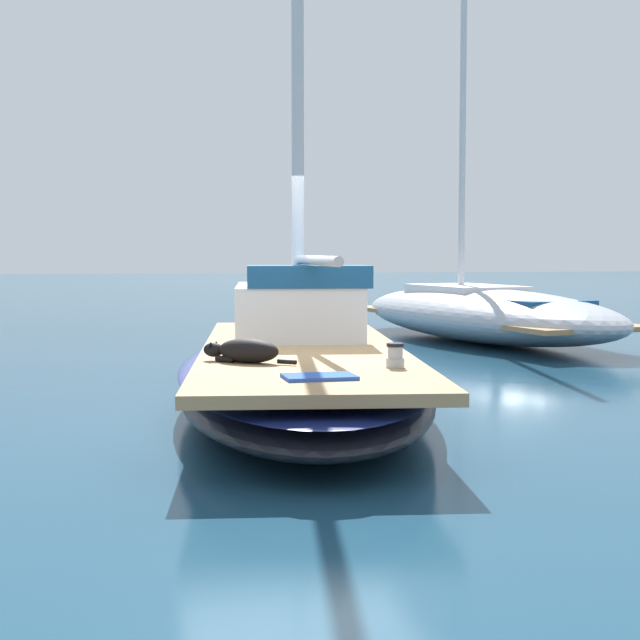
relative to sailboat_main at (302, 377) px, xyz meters
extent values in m
plane|color=navy|center=(0.00, 0.00, -0.34)|extent=(120.00, 120.00, 0.00)
ellipsoid|color=black|center=(0.00, 0.00, -0.06)|extent=(3.39, 7.46, 0.56)
ellipsoid|color=navy|center=(0.00, 0.00, 0.12)|extent=(3.40, 7.49, 0.08)
cube|color=tan|center=(0.00, 0.00, 0.27)|extent=(2.87, 6.83, 0.10)
cylinder|color=silver|center=(0.11, -0.21, 1.22)|extent=(0.10, 2.20, 0.10)
cube|color=silver|center=(0.15, 1.19, 0.62)|extent=(1.67, 2.36, 0.60)
cube|color=navy|center=(0.15, 0.42, 1.04)|extent=(1.41, 0.86, 0.24)
ellipsoid|color=black|center=(-0.71, -1.33, 0.43)|extent=(0.63, 0.57, 0.22)
ellipsoid|color=black|center=(-1.01, -1.11, 0.42)|extent=(0.24, 0.22, 0.13)
cone|color=black|center=(-1.03, -1.14, 0.48)|extent=(0.05, 0.05, 0.05)
cone|color=black|center=(-0.98, -1.07, 0.48)|extent=(0.05, 0.05, 0.05)
cylinder|color=black|center=(-0.92, -1.25, 0.35)|extent=(0.18, 0.15, 0.06)
cylinder|color=black|center=(-0.84, -1.16, 0.35)|extent=(0.18, 0.15, 0.06)
cylinder|color=black|center=(-0.40, -1.57, 0.35)|extent=(0.17, 0.14, 0.04)
cylinder|color=#B7B7BC|center=(0.48, -1.90, 0.36)|extent=(0.16, 0.16, 0.08)
cylinder|color=#B7B7BC|center=(0.48, -1.90, 0.45)|extent=(0.13, 0.13, 0.10)
cylinder|color=black|center=(0.48, -1.90, 0.52)|extent=(0.15, 0.15, 0.03)
torus|color=beige|center=(-0.68, -0.91, 0.35)|extent=(0.32, 0.32, 0.04)
cube|color=blue|center=(-0.29, -2.47, 0.34)|extent=(0.57, 0.38, 0.03)
ellipsoid|color=#B2B7C1|center=(4.54, 6.71, 0.15)|extent=(4.13, 7.89, 0.98)
cube|color=#A37A51|center=(4.54, 6.71, 0.11)|extent=(3.46, 7.05, 0.08)
cube|color=silver|center=(4.42, 7.26, 0.41)|extent=(1.89, 2.50, 0.52)
cube|color=navy|center=(4.80, 5.42, 0.33)|extent=(1.76, 2.48, 0.36)
cylinder|color=silver|center=(4.38, 7.44, 3.52)|extent=(0.12, 0.12, 6.81)
camera|label=1|loc=(-1.67, -9.61, 1.32)|focal=52.69mm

